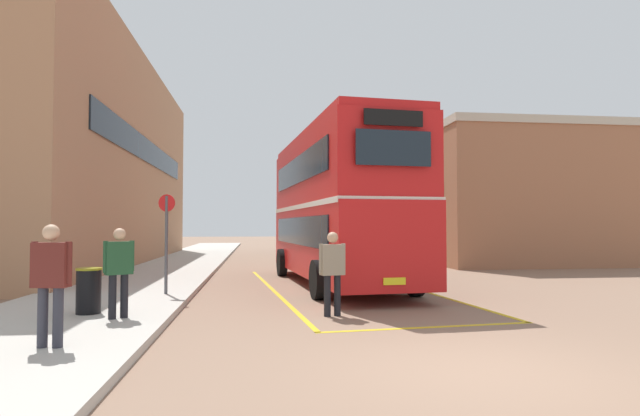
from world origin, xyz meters
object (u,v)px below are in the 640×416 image
(pedestrian_waiting_near, at_px, (119,266))
(pedestrian_waiting_far, at_px, (51,276))
(double_decker_bus, at_px, (337,205))
(single_deck_bus, at_px, (333,229))
(pedestrian_boarding, at_px, (332,267))
(litter_bin, at_px, (89,291))
(bus_stop_sign, at_px, (166,233))

(pedestrian_waiting_near, height_order, pedestrian_waiting_far, pedestrian_waiting_far)
(double_decker_bus, distance_m, pedestrian_waiting_far, 10.03)
(single_deck_bus, height_order, pedestrian_boarding, single_deck_bus)
(double_decker_bus, bearing_deg, single_deck_bus, 81.93)
(litter_bin, bearing_deg, bus_stop_sign, 70.42)
(pedestrian_waiting_near, relative_size, litter_bin, 1.88)
(pedestrian_waiting_far, height_order, litter_bin, pedestrian_waiting_far)
(pedestrian_boarding, bearing_deg, double_decker_bus, 79.98)
(double_decker_bus, height_order, single_deck_bus, double_decker_bus)
(pedestrian_waiting_near, relative_size, pedestrian_waiting_far, 0.96)
(litter_bin, relative_size, bus_stop_sign, 0.35)
(pedestrian_waiting_far, bearing_deg, litter_bin, 97.48)
(single_deck_bus, xyz_separation_m, litter_bin, (-8.58, -25.00, -1.05))
(pedestrian_boarding, xyz_separation_m, pedestrian_waiting_near, (-4.10, -0.53, 0.10))
(litter_bin, xyz_separation_m, bus_stop_sign, (0.99, 2.79, 1.08))
(pedestrian_boarding, distance_m, bus_stop_sign, 4.84)
(single_deck_bus, distance_m, bus_stop_sign, 23.47)
(bus_stop_sign, bearing_deg, pedestrian_waiting_far, -96.25)
(double_decker_bus, distance_m, single_deck_bus, 19.74)
(single_deck_bus, bearing_deg, bus_stop_sign, -108.86)
(pedestrian_waiting_near, bearing_deg, pedestrian_boarding, 7.33)
(pedestrian_boarding, relative_size, pedestrian_waiting_far, 1.00)
(pedestrian_boarding, bearing_deg, bus_stop_sign, 142.99)
(pedestrian_boarding, height_order, bus_stop_sign, bus_stop_sign)
(single_deck_bus, height_order, pedestrian_waiting_near, single_deck_bus)
(single_deck_bus, height_order, pedestrian_waiting_far, single_deck_bus)
(double_decker_bus, xyz_separation_m, pedestrian_boarding, (-0.98, -5.57, -1.50))
(pedestrian_boarding, bearing_deg, litter_bin, 178.86)
(pedestrian_boarding, distance_m, litter_bin, 4.84)
(pedestrian_boarding, height_order, pedestrian_waiting_far, pedestrian_waiting_far)
(single_deck_bus, relative_size, pedestrian_waiting_near, 5.81)
(pedestrian_boarding, xyz_separation_m, pedestrian_waiting_far, (-4.45, -2.76, 0.14))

